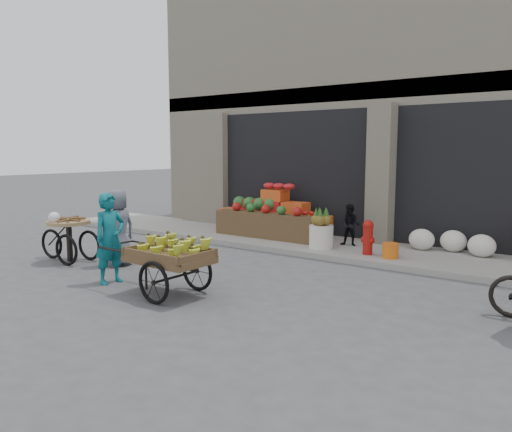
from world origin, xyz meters
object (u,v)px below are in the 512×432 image
Objects in this scene: fire_hydrant at (368,236)px; vendor_woman at (110,238)px; orange_bucket at (390,251)px; banana_cart at (167,253)px; seated_person at (350,225)px; vendor_grey at (118,228)px; pineapple_bin at (321,237)px; tricycle_cart at (69,234)px.

vendor_woman is at bearing -123.41° from fire_hydrant.
banana_cart reaches higher than orange_bucket.
seated_person is 0.43× the size of banana_cart.
vendor_grey is at bearing -142.39° from orange_bucket.
banana_cart is (-1.48, -4.14, 0.15)m from fire_hydrant.
fire_hydrant is at bearing -52.88° from seated_person.
pineapple_bin is 4.59m from vendor_woman.
vendor_grey is (-3.02, -3.95, 0.16)m from seated_person.
vendor_grey is (-4.22, -3.25, 0.48)m from orange_bucket.
pineapple_bin is at bearing -133.69° from seated_person.
tricycle_cart is at bearing -142.73° from fire_hydrant.
fire_hydrant is at bearing -2.60° from pineapple_bin.
fire_hydrant is 0.46× the size of vendor_woman.
banana_cart is at bearing -82.31° from vendor_woman.
banana_cart is at bearing -109.24° from seated_person.
vendor_woman is (-2.78, -4.21, 0.26)m from fire_hydrant.
seated_person is 0.64× the size of tricycle_cart.
banana_cart is (-1.98, -4.09, 0.39)m from orange_bucket.
seated_person is 5.96m from tricycle_cart.
fire_hydrant is 0.55m from orange_bucket.
pineapple_bin is at bearing 176.42° from orange_bucket.
vendor_grey reaches higher than pineapple_bin.
tricycle_cart is at bearing -145.79° from orange_bucket.
seated_person is at bearing 81.96° from banana_cart.
fire_hydrant is 4.40m from banana_cart.
tricycle_cart is 0.97× the size of vendor_grey.
seated_person is 5.29m from vendor_woman.
pineapple_bin is 1.61m from orange_bucket.
vendor_woman reaches higher than orange_bucket.
vendor_woman reaches higher than pineapple_bin.
vendor_grey is at bearing -137.40° from seated_person.
vendor_woman is at bearing -123.14° from seated_person.
banana_cart is (-0.78, -4.79, 0.07)m from seated_person.
banana_cart is 3.37m from tricycle_cart.
banana_cart is at bearing -115.81° from orange_bucket.
vendor_woman reaches higher than vendor_grey.
vendor_grey reaches higher than seated_person.
pineapple_bin is at bearing 147.23° from vendor_grey.
tricycle_cart is (-4.81, -3.66, 0.06)m from fire_hydrant.
tricycle_cart is at bearing -143.64° from seated_person.
orange_bucket is 0.34× the size of seated_person.
banana_cart is at bearing -14.05° from tricycle_cart.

